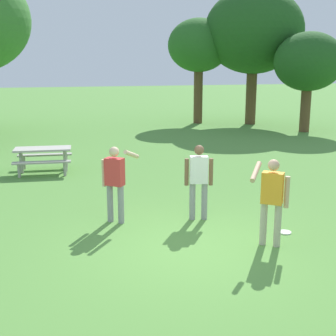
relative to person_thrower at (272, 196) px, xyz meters
name	(u,v)px	position (x,y,z in m)	size (l,w,h in m)	color
ground_plane	(189,248)	(-1.47, 0.28, -0.96)	(120.00, 120.00, 0.00)	#568E3D
person_thrower	(272,196)	(0.00, 0.00, 0.00)	(0.83, 0.51, 1.64)	#B7AD93
person_catcher	(115,178)	(-2.56, 2.02, 0.00)	(0.83, 0.51, 1.64)	gray
person_bystander	(199,177)	(-0.81, 1.73, -0.02)	(0.60, 0.30, 1.64)	gray
frisbee	(285,232)	(0.61, 0.50, -0.95)	(0.24, 0.24, 0.03)	white
picnic_table_near	(43,155)	(-4.04, 7.12, -0.40)	(1.81, 1.56, 0.77)	#B2ADA3
tree_far_right	(199,46)	(4.43, 17.16, 3.26)	(3.40, 3.40, 5.73)	brown
tree_slender_mid	(254,32)	(7.14, 16.04, 4.01)	(5.30, 5.30, 7.25)	brown
tree_back_left	(309,62)	(8.47, 12.66, 2.39)	(3.31, 3.31, 4.80)	brown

